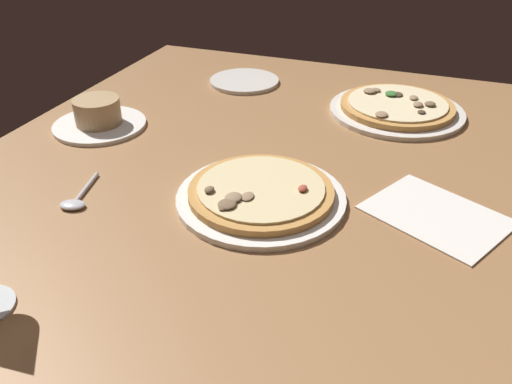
% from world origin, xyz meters
% --- Properties ---
extents(dining_table, '(1.50, 1.10, 0.04)m').
position_xyz_m(dining_table, '(0.00, 0.00, 0.02)').
color(dining_table, '#996B42').
rests_on(dining_table, ground).
extents(pizza_main, '(0.27, 0.27, 0.03)m').
position_xyz_m(pizza_main, '(0.05, -0.00, 0.05)').
color(pizza_main, white).
rests_on(pizza_main, dining_table).
extents(pizza_side, '(0.28, 0.28, 0.03)m').
position_xyz_m(pizza_side, '(0.47, -0.15, 0.05)').
color(pizza_side, silver).
rests_on(pizza_side, dining_table).
extents(ramekin_on_saucer, '(0.18, 0.18, 0.06)m').
position_xyz_m(ramekin_on_saucer, '(0.20, 0.40, 0.06)').
color(ramekin_on_saucer, white).
rests_on(ramekin_on_saucer, dining_table).
extents(side_plate, '(0.17, 0.17, 0.01)m').
position_xyz_m(side_plate, '(0.53, 0.22, 0.04)').
color(side_plate, silver).
rests_on(side_plate, dining_table).
extents(paper_menu, '(0.22, 0.24, 0.00)m').
position_xyz_m(paper_menu, '(0.10, -0.26, 0.04)').
color(paper_menu, white).
rests_on(paper_menu, dining_table).
extents(spoon, '(0.12, 0.05, 0.01)m').
position_xyz_m(spoon, '(-0.06, 0.27, 0.04)').
color(spoon, silver).
rests_on(spoon, dining_table).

